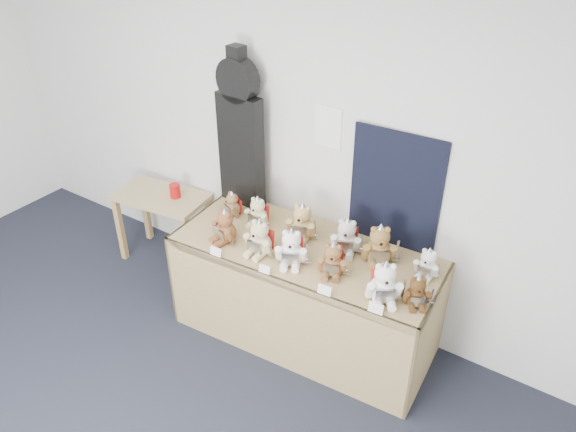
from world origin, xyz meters
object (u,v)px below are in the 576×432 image
Objects in this scene: teddy_front_left at (259,239)px; teddy_front_right at (333,261)px; red_cup at (175,191)px; teddy_front_end at (417,293)px; teddy_back_centre_left at (302,223)px; teddy_back_centre_right at (347,238)px; teddy_front_far_right at (384,284)px; display_table at (301,274)px; teddy_back_end at (427,265)px; teddy_back_far_left at (232,205)px; guitar_case at (240,131)px; teddy_front_far_left at (225,227)px; teddy_back_right at (379,246)px; teddy_back_left at (258,213)px; teddy_front_centre at (291,249)px; side_table at (162,207)px.

teddy_front_left reaches higher than teddy_front_right.
teddy_front_end is at bearing -7.57° from red_cup.
teddy_back_centre_left reaches higher than teddy_back_centre_right.
teddy_front_right is at bearing -10.68° from red_cup.
display_table is at bearing 137.16° from teddy_front_far_right.
teddy_back_end is 1.09× the size of teddy_back_far_left.
display_table is 6.65× the size of teddy_back_centre_right.
guitar_case is at bearing 152.04° from teddy_back_centre_right.
teddy_back_right is (1.03, 0.37, 0.02)m from teddy_front_far_left.
teddy_back_right is at bearing -15.41° from teddy_back_centre_right.
guitar_case is 4.07× the size of teddy_back_centre_left.
display_table is 0.60m from teddy_back_right.
teddy_back_left is 0.87× the size of teddy_back_centre_right.
teddy_front_end is (1.64, -0.40, -0.52)m from guitar_case.
teddy_back_right reaches higher than red_cup.
teddy_front_far_right reaches higher than teddy_front_centre.
red_cup is 2.26m from teddy_back_end.
teddy_front_right is 0.88× the size of teddy_back_centre_left.
side_table is 0.92m from teddy_back_far_left.
teddy_front_far_right is 0.39m from teddy_back_right.
teddy_front_far_right reaches higher than teddy_front_far_left.
teddy_front_end is at bearing -24.24° from teddy_back_centre_left.
teddy_back_centre_left is (1.33, -0.08, 0.19)m from red_cup.
teddy_back_end reaches higher than side_table.
teddy_back_centre_right is (1.82, -0.01, 0.37)m from side_table.
guitar_case is 4.44× the size of teddy_front_far_left.
guitar_case reaches higher than display_table.
teddy_front_far_right is 1.21× the size of teddy_back_left.
teddy_front_left is 0.97× the size of teddy_back_centre_left.
teddy_front_far_left is 1.19× the size of teddy_back_end.
teddy_front_far_left is 0.95× the size of teddy_front_left.
teddy_front_centre reaches higher than teddy_front_far_left.
teddy_front_far_left is 0.55m from teddy_back_centre_left.
teddy_back_right is 0.33m from teddy_back_end.
red_cup is 0.41× the size of teddy_back_centre_right.
teddy_front_far_right is at bearing -31.90° from teddy_back_centre_left.
teddy_back_end is (1.36, 0.41, -0.02)m from teddy_front_far_left.
teddy_front_far_right reaches higher than teddy_back_centre_left.
side_table is at bearing 142.28° from teddy_front_end.
red_cup is 1.00m from teddy_front_far_left.
teddy_back_right is at bearing 34.29° from teddy_front_right.
display_table reaches higher than red_cup.
side_table is 2.85× the size of teddy_front_centre.
teddy_front_centre is (1.44, -0.38, 0.19)m from red_cup.
teddy_front_centre is at bearing 5.24° from teddy_front_left.
teddy_back_centre_left is (0.37, 0.04, 0.02)m from teddy_back_left.
guitar_case is 5.29× the size of teddy_back_end.
guitar_case is (0.80, 0.14, 0.86)m from side_table.
teddy_front_left is at bearing 159.63° from teddy_front_centre.
side_table is 3.64× the size of teddy_front_end.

